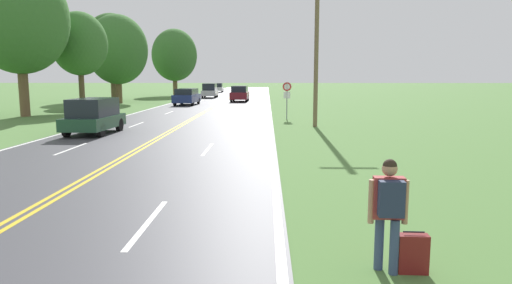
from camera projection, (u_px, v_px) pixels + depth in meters
name	position (u px, v px, depth m)	size (l,w,h in m)	color
hitchhiker_person	(389.00, 204.00, 6.46)	(0.57, 0.42, 1.67)	#38476B
suitcase	(413.00, 254.00, 6.57)	(0.44, 0.21, 0.62)	maroon
traffic_sign	(287.00, 91.00, 29.94)	(0.60, 0.10, 2.45)	gray
utility_pole_midground	(317.00, 41.00, 25.09)	(1.80, 0.24, 9.18)	brown
tree_left_verge	(79.00, 44.00, 36.79)	(4.43, 4.43, 7.99)	brown
tree_behind_sign	(112.00, 46.00, 53.58)	(6.60, 6.60, 10.14)	brown
tree_mid_treeline	(117.00, 50.00, 47.77)	(6.31, 6.31, 9.25)	brown
tree_right_cluster	(19.00, 18.00, 31.45)	(6.68, 6.68, 10.66)	brown
tree_far_back	(174.00, 55.00, 66.57)	(6.57, 6.57, 9.69)	brown
car_dark_green_van_mid_near	(94.00, 116.00, 22.38)	(1.99, 3.98, 1.75)	black
car_dark_blue_suv_mid_far	(187.00, 96.00, 45.21)	(2.15, 4.70, 1.63)	black
car_maroon_van_receding	(240.00, 93.00, 51.41)	(1.99, 4.44, 1.76)	black
car_silver_van_distant	(210.00, 90.00, 60.46)	(1.86, 4.02, 1.91)	black
car_white_sedan_horizon	(218.00, 88.00, 81.67)	(1.83, 4.21, 1.63)	black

